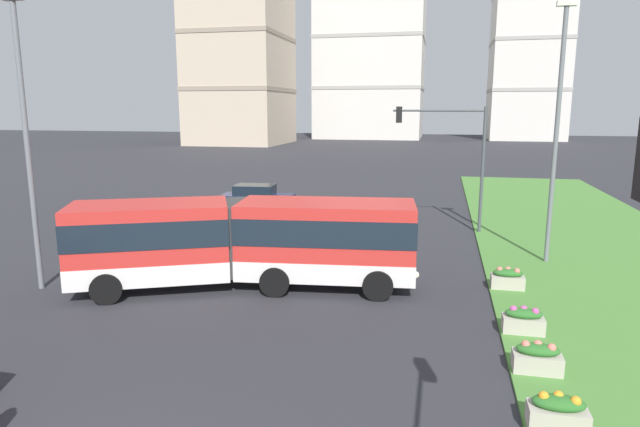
{
  "coord_description": "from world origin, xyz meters",
  "views": [
    {
      "loc": [
        4.91,
        -5.65,
        6.14
      ],
      "look_at": [
        0.45,
        14.2,
        2.2
      ],
      "focal_mm": 30.46,
      "sensor_mm": 36.0,
      "label": 1
    }
  ],
  "objects_px": {
    "car_navy_sedan": "(257,198)",
    "apartment_tower_west": "(239,11)",
    "apartment_tower_centre": "(530,44)",
    "traffic_light_far_right": "(453,146)",
    "flower_planter_2": "(537,357)",
    "flower_planter_3": "(523,320)",
    "apartment_tower_westcentre": "(372,17)",
    "articulated_bus": "(245,241)",
    "flower_planter_1": "(558,412)",
    "streetlight_median": "(557,126)",
    "flower_planter_4": "(508,278)",
    "streetlight_left": "(26,135)"
  },
  "relations": [
    {
      "from": "streetlight_median",
      "to": "apartment_tower_west",
      "type": "relative_size",
      "value": 0.22
    },
    {
      "from": "flower_planter_2",
      "to": "apartment_tower_west",
      "type": "bearing_deg",
      "value": 115.09
    },
    {
      "from": "traffic_light_far_right",
      "to": "flower_planter_2",
      "type": "bearing_deg",
      "value": -82.92
    },
    {
      "from": "articulated_bus",
      "to": "flower_planter_1",
      "type": "relative_size",
      "value": 10.85
    },
    {
      "from": "car_navy_sedan",
      "to": "traffic_light_far_right",
      "type": "relative_size",
      "value": 0.73
    },
    {
      "from": "car_navy_sedan",
      "to": "flower_planter_2",
      "type": "bearing_deg",
      "value": -54.18
    },
    {
      "from": "apartment_tower_west",
      "to": "apartment_tower_centre",
      "type": "bearing_deg",
      "value": 26.01
    },
    {
      "from": "flower_planter_2",
      "to": "streetlight_median",
      "type": "relative_size",
      "value": 0.11
    },
    {
      "from": "flower_planter_1",
      "to": "flower_planter_4",
      "type": "distance_m",
      "value": 8.54
    },
    {
      "from": "streetlight_median",
      "to": "flower_planter_4",
      "type": "bearing_deg",
      "value": -116.49
    },
    {
      "from": "flower_planter_2",
      "to": "apartment_tower_west",
      "type": "xyz_separation_m",
      "value": [
        -37.29,
        79.66,
        22.09
      ]
    },
    {
      "from": "flower_planter_2",
      "to": "flower_planter_3",
      "type": "distance_m",
      "value": 2.33
    },
    {
      "from": "streetlight_median",
      "to": "flower_planter_3",
      "type": "bearing_deg",
      "value": -103.96
    },
    {
      "from": "articulated_bus",
      "to": "flower_planter_3",
      "type": "xyz_separation_m",
      "value": [
        8.88,
        -2.2,
        -1.23
      ]
    },
    {
      "from": "car_navy_sedan",
      "to": "apartment_tower_centre",
      "type": "height_order",
      "value": "apartment_tower_centre"
    },
    {
      "from": "apartment_tower_westcentre",
      "to": "flower_planter_1",
      "type": "bearing_deg",
      "value": -80.61
    },
    {
      "from": "car_navy_sedan",
      "to": "streetlight_median",
      "type": "bearing_deg",
      "value": -29.15
    },
    {
      "from": "articulated_bus",
      "to": "apartment_tower_centre",
      "type": "height_order",
      "value": "apartment_tower_centre"
    },
    {
      "from": "flower_planter_1",
      "to": "flower_planter_4",
      "type": "relative_size",
      "value": 1.0
    },
    {
      "from": "flower_planter_2",
      "to": "apartment_tower_westcentre",
      "type": "relative_size",
      "value": 0.02
    },
    {
      "from": "flower_planter_1",
      "to": "traffic_light_far_right",
      "type": "xyz_separation_m",
      "value": [
        -1.87,
        17.4,
        3.89
      ]
    },
    {
      "from": "flower_planter_3",
      "to": "apartment_tower_west",
      "type": "distance_m",
      "value": 88.65
    },
    {
      "from": "flower_planter_1",
      "to": "flower_planter_4",
      "type": "height_order",
      "value": "same"
    },
    {
      "from": "car_navy_sedan",
      "to": "flower_planter_2",
      "type": "distance_m",
      "value": 22.78
    },
    {
      "from": "flower_planter_2",
      "to": "apartment_tower_centre",
      "type": "xyz_separation_m",
      "value": [
        13.55,
        104.48,
        18.23
      ]
    },
    {
      "from": "apartment_tower_westcentre",
      "to": "apartment_tower_centre",
      "type": "distance_m",
      "value": 31.76
    },
    {
      "from": "flower_planter_3",
      "to": "flower_planter_4",
      "type": "xyz_separation_m",
      "value": [
        0.0,
        3.83,
        0.0
      ]
    },
    {
      "from": "articulated_bus",
      "to": "traffic_light_far_right",
      "type": "bearing_deg",
      "value": 56.25
    },
    {
      "from": "flower_planter_1",
      "to": "streetlight_left",
      "type": "xyz_separation_m",
      "value": [
        -15.79,
        5.23,
        4.87
      ]
    },
    {
      "from": "flower_planter_3",
      "to": "apartment_tower_west",
      "type": "height_order",
      "value": "apartment_tower_west"
    },
    {
      "from": "flower_planter_2",
      "to": "apartment_tower_centre",
      "type": "distance_m",
      "value": 106.92
    },
    {
      "from": "car_navy_sedan",
      "to": "apartment_tower_westcentre",
      "type": "xyz_separation_m",
      "value": [
        -4.29,
        85.63,
        23.99
      ]
    },
    {
      "from": "flower_planter_3",
      "to": "flower_planter_2",
      "type": "bearing_deg",
      "value": -90.0
    },
    {
      "from": "traffic_light_far_right",
      "to": "apartment_tower_west",
      "type": "xyz_separation_m",
      "value": [
        -35.42,
        64.64,
        18.2
      ]
    },
    {
      "from": "flower_planter_1",
      "to": "flower_planter_3",
      "type": "distance_m",
      "value": 4.71
    },
    {
      "from": "streetlight_median",
      "to": "apartment_tower_centre",
      "type": "bearing_deg",
      "value": 82.97
    },
    {
      "from": "flower_planter_2",
      "to": "traffic_light_far_right",
      "type": "bearing_deg",
      "value": 97.08
    },
    {
      "from": "apartment_tower_west",
      "to": "apartment_tower_centre",
      "type": "height_order",
      "value": "apartment_tower_west"
    },
    {
      "from": "flower_planter_1",
      "to": "streetlight_median",
      "type": "xyz_separation_m",
      "value": [
        1.9,
        12.36,
        5.06
      ]
    },
    {
      "from": "articulated_bus",
      "to": "streetlight_median",
      "type": "height_order",
      "value": "streetlight_median"
    },
    {
      "from": "traffic_light_far_right",
      "to": "streetlight_median",
      "type": "distance_m",
      "value": 6.4
    },
    {
      "from": "flower_planter_2",
      "to": "apartment_tower_westcentre",
      "type": "bearing_deg",
      "value": 99.61
    },
    {
      "from": "flower_planter_2",
      "to": "flower_planter_3",
      "type": "relative_size",
      "value": 1.0
    },
    {
      "from": "apartment_tower_west",
      "to": "apartment_tower_westcentre",
      "type": "distance_m",
      "value": 31.45
    },
    {
      "from": "articulated_bus",
      "to": "car_navy_sedan",
      "type": "height_order",
      "value": "articulated_bus"
    },
    {
      "from": "apartment_tower_west",
      "to": "apartment_tower_westcentre",
      "type": "relative_size",
      "value": 0.91
    },
    {
      "from": "flower_planter_3",
      "to": "apartment_tower_west",
      "type": "relative_size",
      "value": 0.02
    },
    {
      "from": "flower_planter_4",
      "to": "streetlight_median",
      "type": "distance_m",
      "value": 6.61
    },
    {
      "from": "car_navy_sedan",
      "to": "apartment_tower_west",
      "type": "bearing_deg",
      "value": 111.38
    },
    {
      "from": "flower_planter_3",
      "to": "streetlight_left",
      "type": "relative_size",
      "value": 0.11
    }
  ]
}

